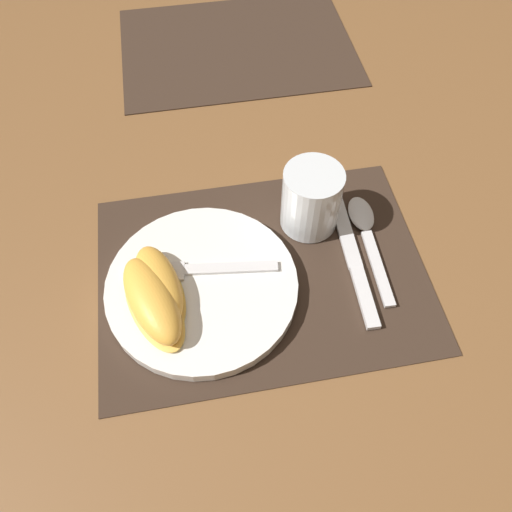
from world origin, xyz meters
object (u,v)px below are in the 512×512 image
Objects in this scene: fork at (191,271)px; citrus_wedge_0 at (159,286)px; knife at (353,258)px; citrus_wedge_1 at (152,301)px; plate at (202,287)px; juice_glass at (311,202)px; spoon at (365,227)px.

citrus_wedge_0 is at bearing -150.93° from fork.
knife is 0.26m from citrus_wedge_1.
citrus_wedge_0 is at bearing 67.75° from citrus_wedge_1.
juice_glass is at bearing 28.19° from plate.
citrus_wedge_0 reaches higher than plate.
citrus_wedge_1 is at bearing -172.16° from knife.
fork is 0.05m from citrus_wedge_0.
juice_glass reaches higher than plate.
fork reaches higher than plate.
spoon is at bearing 8.73° from fork.
plate is 2.60× the size of juice_glass.
juice_glass is at bearing 158.70° from spoon.
knife is at bearing 3.42° from citrus_wedge_0.
citrus_wedge_1 is at bearing -112.25° from citrus_wedge_0.
juice_glass is 0.53× the size of spoon.
knife is at bearing 3.33° from plate.
spoon is at bearing 11.88° from citrus_wedge_0.
citrus_wedge_1 is (-0.06, -0.02, 0.02)m from plate.
citrus_wedge_0 reaches higher than spoon.
knife is at bearing -123.97° from spoon.
citrus_wedge_0 is at bearing -157.17° from juice_glass.
knife is 0.05m from spoon.
fork is at bearing -171.27° from spoon.
knife is 1.24× the size of spoon.
juice_glass reaches higher than citrus_wedge_0.
plate is at bearing 22.08° from citrus_wedge_1.
spoon is 0.28m from citrus_wedge_0.
juice_glass is at bearing 26.58° from citrus_wedge_1.
fork is 1.46× the size of citrus_wedge_0.
citrus_wedge_0 reaches higher than fork.
citrus_wedge_0 is (-0.04, -0.02, 0.01)m from fork.
plate is 1.68× the size of citrus_wedge_1.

